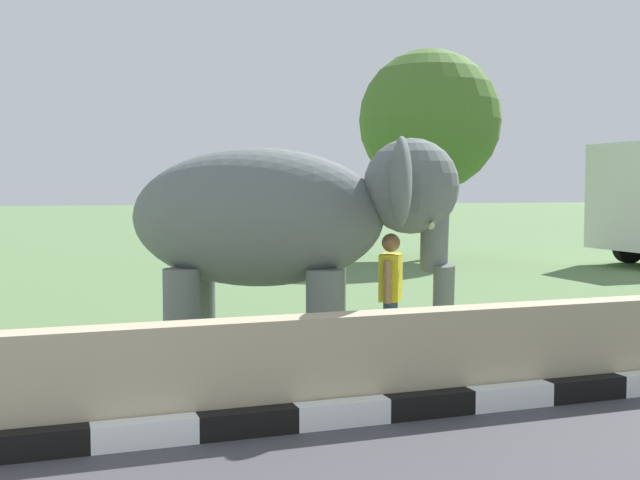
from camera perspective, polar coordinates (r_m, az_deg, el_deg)
name	(u,v)px	position (r m, az deg, el deg)	size (l,w,h in m)	color
barrier_parapet	(250,373)	(7.44, -5.06, -9.53)	(28.00, 0.36, 1.00)	tan
elephant	(287,220)	(9.68, -2.36, 1.43)	(4.04, 3.20, 2.82)	slate
person_handler	(391,292)	(9.87, 5.12, -3.75)	(0.43, 0.59, 1.66)	navy
tree_distant	(429,121)	(25.04, 7.89, 8.48)	(4.40, 4.40, 6.53)	brown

